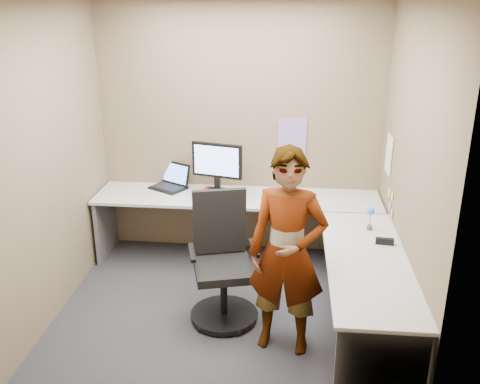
# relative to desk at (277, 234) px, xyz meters

# --- Properties ---
(ground) EXTENTS (3.00, 3.00, 0.00)m
(ground) POSITION_rel_desk_xyz_m (-0.44, -0.39, -0.59)
(ground) COLOR #232227
(ground) RESTS_ON ground
(wall_back) EXTENTS (3.00, 0.00, 3.00)m
(wall_back) POSITION_rel_desk_xyz_m (-0.44, 0.91, 0.76)
(wall_back) COLOR brown
(wall_back) RESTS_ON ground
(wall_right) EXTENTS (0.00, 2.70, 2.70)m
(wall_right) POSITION_rel_desk_xyz_m (1.06, -0.39, 0.76)
(wall_right) COLOR brown
(wall_right) RESTS_ON ground
(wall_left) EXTENTS (0.00, 2.70, 2.70)m
(wall_left) POSITION_rel_desk_xyz_m (-1.94, -0.39, 0.76)
(wall_left) COLOR brown
(wall_left) RESTS_ON ground
(desk) EXTENTS (2.98, 2.58, 0.73)m
(desk) POSITION_rel_desk_xyz_m (0.00, 0.00, 0.00)
(desk) COLOR #B5B5B5
(desk) RESTS_ON ground
(paper_ream) EXTENTS (0.38, 0.32, 0.07)m
(paper_ream) POSITION_rel_desk_xyz_m (-0.64, 0.53, 0.17)
(paper_ream) COLOR red
(paper_ream) RESTS_ON desk
(monitor) EXTENTS (0.53, 0.21, 0.50)m
(monitor) POSITION_rel_desk_xyz_m (-0.64, 0.55, 0.51)
(monitor) COLOR black
(monitor) RESTS_ON paper_ream
(laptop) EXTENTS (0.46, 0.44, 0.26)m
(laptop) POSITION_rel_desk_xyz_m (-1.17, 0.79, 0.21)
(laptop) COLOR black
(laptop) RESTS_ON desk
(trackball_mouse) EXTENTS (0.12, 0.08, 0.07)m
(trackball_mouse) POSITION_rel_desk_xyz_m (-0.62, 0.41, 0.17)
(trackball_mouse) COLOR #B7B7BC
(trackball_mouse) RESTS_ON desk
(origami) EXTENTS (0.10, 0.10, 0.06)m
(origami) POSITION_rel_desk_xyz_m (-0.08, 0.43, 0.17)
(origami) COLOR white
(origami) RESTS_ON desk
(stapler) EXTENTS (0.15, 0.06, 0.05)m
(stapler) POSITION_rel_desk_xyz_m (0.92, -0.42, 0.17)
(stapler) COLOR black
(stapler) RESTS_ON desk
(flower) EXTENTS (0.07, 0.07, 0.22)m
(flower) POSITION_rel_desk_xyz_m (0.83, -0.13, 0.28)
(flower) COLOR brown
(flower) RESTS_ON desk
(calendar_purple) EXTENTS (0.30, 0.01, 0.40)m
(calendar_purple) POSITION_rel_desk_xyz_m (0.11, 0.90, 0.71)
(calendar_purple) COLOR #846BB7
(calendar_purple) RESTS_ON wall_back
(calendar_white) EXTENTS (0.01, 0.28, 0.38)m
(calendar_white) POSITION_rel_desk_xyz_m (1.05, 0.51, 0.66)
(calendar_white) COLOR white
(calendar_white) RESTS_ON wall_right
(sticky_note_a) EXTENTS (0.01, 0.07, 0.07)m
(sticky_note_a) POSITION_rel_desk_xyz_m (1.05, 0.16, 0.36)
(sticky_note_a) COLOR #F2E059
(sticky_note_a) RESTS_ON wall_right
(sticky_note_b) EXTENTS (0.01, 0.07, 0.07)m
(sticky_note_b) POSITION_rel_desk_xyz_m (1.05, 0.21, 0.23)
(sticky_note_b) COLOR pink
(sticky_note_b) RESTS_ON wall_right
(sticky_note_c) EXTENTS (0.01, 0.07, 0.07)m
(sticky_note_c) POSITION_rel_desk_xyz_m (1.05, 0.09, 0.21)
(sticky_note_c) COLOR pink
(sticky_note_c) RESTS_ON wall_right
(sticky_note_d) EXTENTS (0.01, 0.07, 0.07)m
(sticky_note_d) POSITION_rel_desk_xyz_m (1.05, 0.31, 0.33)
(sticky_note_d) COLOR #F2E059
(sticky_note_d) RESTS_ON wall_right
(office_chair) EXTENTS (0.63, 0.61, 1.12)m
(office_chair) POSITION_rel_desk_xyz_m (-0.45, -0.49, -0.13)
(office_chair) COLOR black
(office_chair) RESTS_ON ground
(person) EXTENTS (0.67, 0.49, 1.68)m
(person) POSITION_rel_desk_xyz_m (0.10, -0.87, 0.25)
(person) COLOR #999399
(person) RESTS_ON ground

